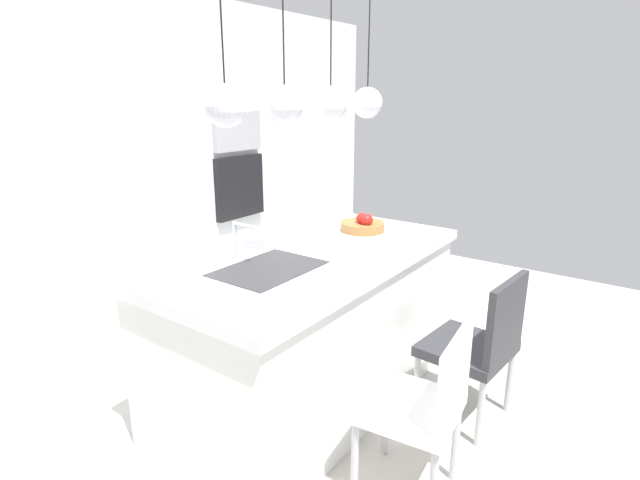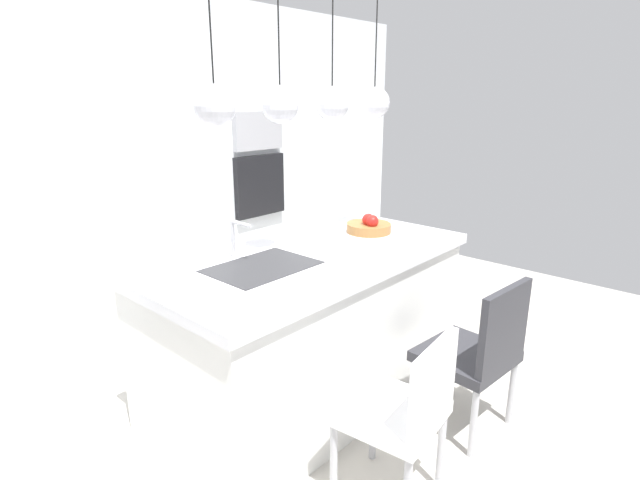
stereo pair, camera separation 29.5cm
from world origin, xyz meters
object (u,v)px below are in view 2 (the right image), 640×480
object	(u,v)px
microwave	(257,131)
chair_middle	(478,350)
fruit_bowl	(369,226)
oven	(259,186)
chair_near	(403,409)

from	to	relation	value
microwave	chair_middle	size ratio (longest dim) A/B	0.60
fruit_bowl	oven	distance (m)	1.64
oven	chair_middle	xyz separation A→B (m)	(-0.63, -2.49, -0.53)
microwave	oven	distance (m)	0.50
fruit_bowl	oven	bearing A→B (deg)	74.98
chair_middle	fruit_bowl	bearing A→B (deg)	77.46
chair_near	chair_middle	size ratio (longest dim) A/B	0.95
fruit_bowl	microwave	size ratio (longest dim) A/B	0.54
microwave	oven	xyz separation A→B (m)	(0.00, 0.00, -0.50)
fruit_bowl	microwave	distance (m)	1.72
oven	chair_middle	world-z (taller)	oven
microwave	fruit_bowl	bearing A→B (deg)	-105.02
chair_near	microwave	bearing A→B (deg)	61.35
oven	chair_near	bearing A→B (deg)	-118.65
chair_middle	microwave	bearing A→B (deg)	75.87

